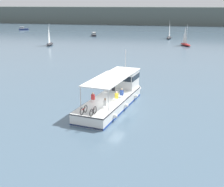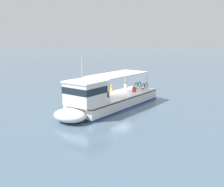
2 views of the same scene
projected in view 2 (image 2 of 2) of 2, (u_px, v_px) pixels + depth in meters
ground_plane at (118, 103)px, 27.00m from camera, size 400.00×400.00×0.00m
ferry_main at (105, 99)px, 24.23m from camera, size 5.10×13.03×5.32m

